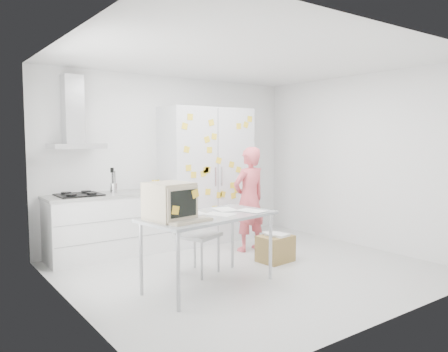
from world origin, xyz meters
TOP-DOWN VIEW (x-y plane):
  - floor at (0.00, 0.00)m, footprint 4.50×4.00m
  - walls at (0.00, 0.72)m, footprint 4.52×4.01m
  - ceiling at (0.00, 0.00)m, footprint 4.50×4.00m
  - counter_run at (-1.20, 1.70)m, footprint 1.84×0.63m
  - range_hood at (-1.65, 1.84)m, footprint 0.70×0.48m
  - tall_cabinet at (0.45, 1.67)m, footprint 1.50×0.68m
  - person at (0.62, 0.77)m, footprint 0.59×0.40m
  - desk at (-1.11, -0.24)m, footprint 1.65×1.00m
  - chair at (-0.66, 0.33)m, footprint 0.60×0.60m
  - cardboard_box at (0.53, 0.08)m, footprint 0.48×0.40m

SIDE VIEW (x-z plane):
  - floor at x=0.00m, z-range -0.02..0.00m
  - cardboard_box at x=0.53m, z-range -0.01..0.39m
  - counter_run at x=-1.20m, z-range -0.17..1.11m
  - chair at x=-0.66m, z-range 0.07..1.09m
  - person at x=0.62m, z-range 0.00..1.58m
  - desk at x=-1.11m, z-range 0.32..1.56m
  - tall_cabinet at x=0.45m, z-range 0.00..2.20m
  - walls at x=0.00m, z-range 0.00..2.70m
  - range_hood at x=-1.65m, z-range 1.45..2.46m
  - ceiling at x=0.00m, z-range 2.69..2.71m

